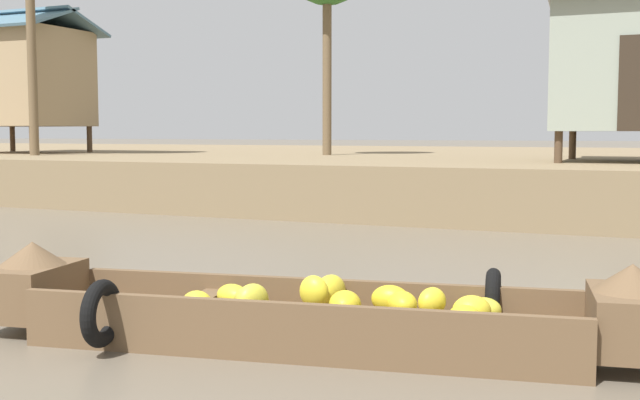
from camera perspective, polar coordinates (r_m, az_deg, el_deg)
The scene contains 4 objects.
ground_plane at distance 10.48m, azimuth 4.94°, elevation -4.38°, with size 300.00×300.00×0.00m, color #665B4C.
riverbank_strip at distance 23.74m, azimuth 15.55°, elevation 1.93°, with size 160.00×20.00×1.07m, color #7F6B4C.
banana_boat at distance 6.32m, azimuth -0.76°, elevation -8.12°, with size 5.47×2.22×0.75m.
stilt_house_left at distance 25.38m, azimuth -20.72°, elevation 8.29°, with size 4.17×3.28×4.18m.
Camera 1 is at (3.29, 0.19, 1.69)m, focal length 44.67 mm.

